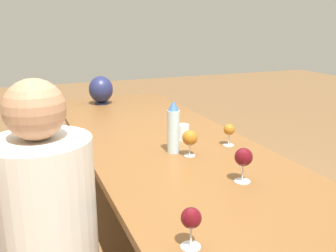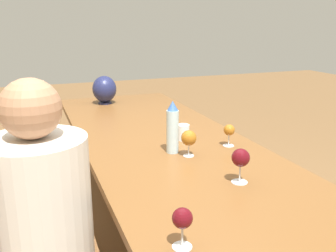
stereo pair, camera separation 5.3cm
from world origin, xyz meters
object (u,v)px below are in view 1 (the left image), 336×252
Objects in this scene: water_tumbler at (183,132)px; person_near at (50,224)px; wine_glass_3 at (191,219)px; wine_glass_4 at (190,138)px; wine_glass_0 at (244,158)px; vase at (101,90)px; wine_glass_1 at (229,130)px; chair_far at (24,195)px; water_bottle at (173,128)px.

person_near reaches higher than water_tumbler.
wine_glass_4 is at bearing -25.03° from wine_glass_3.
vase is at bearing 7.28° from wine_glass_0.
wine_glass_1 is 0.13× the size of chair_far.
wine_glass_3 is (-2.15, 0.19, -0.03)m from vase.
water_tumbler is 0.60× the size of wine_glass_0.
wine_glass_0 is (-0.46, -0.13, -0.03)m from water_bottle.
vase reaches higher than wine_glass_3.
person_near is (-1.69, 0.58, -0.21)m from vase.
water_tumbler is 0.39× the size of vase.
water_bottle is 0.24m from water_tumbler.
wine_glass_4 is at bearing -145.06° from water_bottle.
wine_glass_3 is (-0.36, 0.42, -0.01)m from wine_glass_0.
wine_glass_3 is at bearing 130.49° from wine_glass_0.
wine_glass_1 reaches higher than water_tumbler.
wine_glass_4 is at bearing -69.17° from person_near.
wine_glass_3 is at bearing 160.71° from water_bottle.
person_near is at bearing 82.83° from wine_glass_0.
wine_glass_0 reaches higher than wine_glass_4.
wine_glass_4 is at bearing 163.25° from water_tumbler.
person_near is at bearing 109.11° from wine_glass_1.
person_near is at bearing 39.98° from wine_glass_3.
vase reaches higher than wine_glass_1.
chair_far reaches higher than wine_glass_1.
wine_glass_4 is (-0.08, -0.06, -0.04)m from water_bottle.
wine_glass_0 is 0.49m from wine_glass_1.
chair_far is (0.71, 0.90, -0.34)m from wine_glass_0.
water_bottle reaches higher than vase.
vase is 1.75× the size of wine_glass_3.
wine_glass_4 is (0.74, -0.34, 0.00)m from wine_glass_3.
wine_glass_3 is (-1.00, 0.42, 0.05)m from water_tumbler.
water_bottle is at bearing 88.02° from wine_glass_1.
water_tumbler is at bearing -37.23° from water_bottle.
wine_glass_0 is at bearing -97.17° from person_near.
vase is 1.79m from person_near.
vase reaches higher than water_tumbler.
wine_glass_4 is (-0.26, 0.08, 0.05)m from water_tumbler.
wine_glass_4 is (-1.41, -0.15, -0.03)m from vase.
water_tumbler is at bearing -56.30° from person_near.
person_near is at bearing 161.13° from vase.
water_bottle is 1.82× the size of wine_glass_0.
wine_glass_1 is at bearing -162.24° from vase.
wine_glass_3 is 0.14× the size of chair_far.
person_near is at bearing 123.70° from water_tumbler.
wine_glass_0 reaches higher than water_tumbler.
water_bottle is 0.48m from wine_glass_0.
person_near reaches higher than wine_glass_1.
chair_far reaches higher than water_tumbler.
person_near is (-0.28, 0.73, -0.18)m from wine_glass_4.
person_near is at bearing -171.42° from chair_far.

